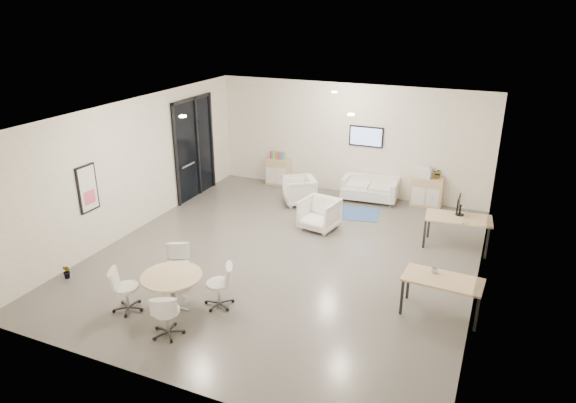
% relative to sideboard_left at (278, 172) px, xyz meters
% --- Properties ---
extents(room_shell, '(9.60, 10.60, 4.80)m').
position_rel_sideboard_left_xyz_m(room_shell, '(2.15, -4.28, 1.19)').
color(room_shell, '#5C5853').
rests_on(room_shell, ground).
extents(glass_door, '(0.09, 1.90, 2.85)m').
position_rel_sideboard_left_xyz_m(glass_door, '(-1.80, -1.77, 1.09)').
color(glass_door, black).
rests_on(glass_door, room_shell).
extents(artwork, '(0.05, 0.54, 1.04)m').
position_rel_sideboard_left_xyz_m(artwork, '(-1.82, -5.88, 1.13)').
color(artwork, black).
rests_on(artwork, room_shell).
extents(wall_tv, '(0.98, 0.06, 0.58)m').
position_rel_sideboard_left_xyz_m(wall_tv, '(2.65, 0.18, 1.34)').
color(wall_tv, black).
rests_on(wall_tv, room_shell).
extents(ceiling_spots, '(3.14, 4.14, 0.03)m').
position_rel_sideboard_left_xyz_m(ceiling_spots, '(1.95, -3.45, 2.77)').
color(ceiling_spots, '#FFEAC6').
rests_on(ceiling_spots, room_shell).
extents(sideboard_left, '(0.73, 0.38, 0.83)m').
position_rel_sideboard_left_xyz_m(sideboard_left, '(0.00, 0.00, 0.00)').
color(sideboard_left, '#D4B27F').
rests_on(sideboard_left, room_shell).
extents(sideboard_right, '(0.83, 0.40, 0.83)m').
position_rel_sideboard_left_xyz_m(sideboard_right, '(4.49, -0.01, 0.00)').
color(sideboard_right, '#D4B27F').
rests_on(sideboard_right, room_shell).
extents(books, '(0.43, 0.14, 0.22)m').
position_rel_sideboard_left_xyz_m(books, '(-0.04, 0.00, 0.52)').
color(books, red).
rests_on(books, sideboard_left).
extents(printer, '(0.45, 0.38, 0.31)m').
position_rel_sideboard_left_xyz_m(printer, '(4.36, -0.01, 0.57)').
color(printer, white).
rests_on(printer, sideboard_right).
extents(loveseat, '(1.60, 0.90, 0.58)m').
position_rel_sideboard_left_xyz_m(loveseat, '(2.94, -0.17, -0.10)').
color(loveseat, white).
rests_on(loveseat, room_shell).
extents(blue_rug, '(1.66, 1.25, 0.01)m').
position_rel_sideboard_left_xyz_m(blue_rug, '(2.73, -1.33, -0.41)').
color(blue_rug, '#335E9B').
rests_on(blue_rug, room_shell).
extents(armchair_left, '(1.10, 1.11, 0.85)m').
position_rel_sideboard_left_xyz_m(armchair_left, '(1.20, -1.23, 0.01)').
color(armchair_left, white).
rests_on(armchair_left, room_shell).
extents(armchair_right, '(0.95, 0.91, 0.86)m').
position_rel_sideboard_left_xyz_m(armchair_right, '(2.31, -2.62, 0.02)').
color(armchair_right, white).
rests_on(armchair_right, room_shell).
extents(desk_rear, '(1.51, 0.87, 0.75)m').
position_rel_sideboard_left_xyz_m(desk_rear, '(5.56, -2.35, 0.26)').
color(desk_rear, '#D4B27F').
rests_on(desk_rear, room_shell).
extents(desk_front, '(1.41, 0.76, 0.72)m').
position_rel_sideboard_left_xyz_m(desk_front, '(5.62, -5.28, 0.23)').
color(desk_front, '#D4B27F').
rests_on(desk_front, room_shell).
extents(monitor, '(0.20, 0.50, 0.44)m').
position_rel_sideboard_left_xyz_m(monitor, '(5.52, -2.20, 0.58)').
color(monitor, black).
rests_on(monitor, desk_rear).
extents(round_table, '(1.11, 1.11, 0.67)m').
position_rel_sideboard_left_xyz_m(round_table, '(1.09, -7.03, 0.18)').
color(round_table, '#D4B27F').
rests_on(round_table, room_shell).
extents(meeting_chairs, '(2.25, 2.25, 0.82)m').
position_rel_sideboard_left_xyz_m(meeting_chairs, '(1.09, -7.03, -0.00)').
color(meeting_chairs, white).
rests_on(meeting_chairs, room_shell).
extents(plant_cabinet, '(0.29, 0.31, 0.22)m').
position_rel_sideboard_left_xyz_m(plant_cabinet, '(4.74, 0.02, 0.53)').
color(plant_cabinet, '#3F7F3F').
rests_on(plant_cabinet, sideboard_right).
extents(plant_floor, '(0.23, 0.34, 0.14)m').
position_rel_sideboard_left_xyz_m(plant_floor, '(-1.55, -7.01, -0.34)').
color(plant_floor, '#3F7F3F').
rests_on(plant_floor, room_shell).
extents(cup, '(0.14, 0.12, 0.12)m').
position_rel_sideboard_left_xyz_m(cup, '(5.44, -5.11, 0.37)').
color(cup, white).
rests_on(cup, desk_front).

